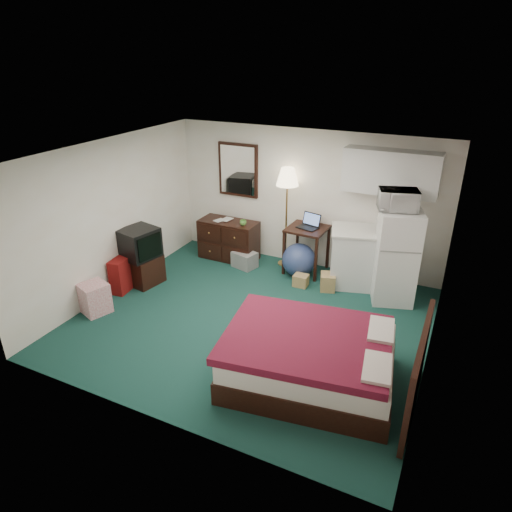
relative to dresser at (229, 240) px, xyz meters
The scene contains 25 objects.
floor 2.31m from the dresser, 53.08° to the right, with size 5.00×4.50×0.01m, color #143935.
ceiling 3.12m from the dresser, 53.08° to the right, with size 5.00×4.50×0.01m, color silver.
walls 2.44m from the dresser, 53.08° to the right, with size 5.01×4.51×2.50m.
mirror 1.33m from the dresser, 86.98° to the left, with size 0.80×0.06×1.00m, color white, non-canonical shape.
upper_cabinets 3.24m from the dresser, ahead, with size 1.50×0.35×0.70m, color silver, non-canonical shape.
headboard 4.71m from the dresser, 35.49° to the right, with size 0.06×1.56×1.00m, color black, non-canonical shape.
dresser is the anchor object (origin of this frame).
floor_lamp 1.23m from the dresser, 11.26° to the left, with size 0.40×0.40×1.84m, color #C28D48, non-canonical shape.
desk 1.54m from the dresser, ahead, with size 0.67×0.67×0.85m, color black, non-canonical shape.
exercise_ball 1.49m from the dresser, ahead, with size 0.60×0.60×0.60m, color navy.
kitchen_counter 2.49m from the dresser, ahead, with size 0.89×0.68×0.97m, color silver, non-canonical shape.
fridge 3.18m from the dresser, ahead, with size 0.62×0.62×1.51m, color white, non-canonical shape.
bed 3.77m from the dresser, 46.36° to the right, with size 1.97×1.53×0.63m, color #460711, non-canonical shape.
tv_stand 1.75m from the dresser, 118.55° to the right, with size 0.50×0.54×0.50m, color black, non-canonical shape.
suitcase 2.19m from the dresser, 116.74° to the right, with size 0.23×0.36×0.59m, color #5D060F, non-canonical shape.
retail_box 2.80m from the dresser, 109.00° to the right, with size 0.38×0.38×0.48m, color white, non-canonical shape.
file_bin 0.56m from the dresser, 26.89° to the right, with size 0.42×0.32×0.29m, color gray, non-canonical shape.
cardboard_box_a 1.75m from the dresser, 16.07° to the right, with size 0.24×0.20×0.20m, color olive, non-canonical shape.
cardboard_box_b 2.17m from the dresser, 10.76° to the right, with size 0.24×0.28×0.28m, color olive, non-canonical shape.
laptop 1.65m from the dresser, ahead, with size 0.35×0.28×0.24m, color black, non-canonical shape.
crt_tv 1.81m from the dresser, 119.09° to the right, with size 0.55×0.59×0.51m, color black, non-canonical shape.
microwave 3.34m from the dresser, ahead, with size 0.57×0.32×0.39m, color white.
book_a 0.53m from the dresser, behind, with size 0.15×0.02×0.20m, color olive.
book_b 0.52m from the dresser, 159.64° to the left, with size 0.17×0.02×0.23m, color olive.
mug 0.56m from the dresser, 11.03° to the right, with size 0.12×0.10×0.12m, color #569B3D.
Camera 1 is at (2.58, -5.24, 3.77)m, focal length 32.00 mm.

